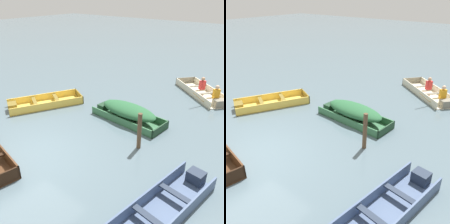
# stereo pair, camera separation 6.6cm
# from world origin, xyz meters

# --- Properties ---
(ground_plane) EXTENTS (80.00, 80.00, 0.00)m
(ground_plane) POSITION_xyz_m (0.00, 0.00, 0.00)
(ground_plane) COLOR slate
(skiff_yellow_near_moored) EXTENTS (2.50, 3.42, 0.35)m
(skiff_yellow_near_moored) POSITION_xyz_m (-2.82, 2.75, 0.11)
(skiff_yellow_near_moored) COLOR #E5BC47
(skiff_yellow_near_moored) RESTS_ON ground
(skiff_slate_blue_mid_moored) EXTENTS (1.42, 3.49, 0.37)m
(skiff_slate_blue_mid_moored) POSITION_xyz_m (4.41, 0.78, 0.13)
(skiff_slate_blue_mid_moored) COLOR #475B7F
(skiff_slate_blue_mid_moored) RESTS_ON ground
(skiff_green_far_moored) EXTENTS (3.16, 1.32, 0.67)m
(skiff_green_far_moored) POSITION_xyz_m (1.03, 4.00, 0.37)
(skiff_green_far_moored) COLOR #387047
(skiff_green_far_moored) RESTS_ON ground
(rowboat_cream_with_crew) EXTENTS (3.40, 3.24, 0.92)m
(rowboat_cream_with_crew) POSITION_xyz_m (2.51, 8.41, 0.18)
(rowboat_cream_with_crew) COLOR beige
(rowboat_cream_with_crew) RESTS_ON ground
(mooring_post) EXTENTS (0.14, 0.14, 1.27)m
(mooring_post) POSITION_xyz_m (2.47, 2.60, 0.63)
(mooring_post) COLOR brown
(mooring_post) RESTS_ON ground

